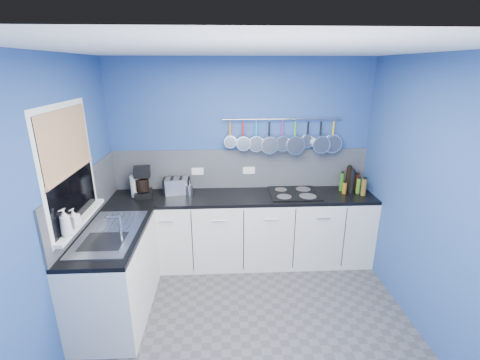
{
  "coord_description": "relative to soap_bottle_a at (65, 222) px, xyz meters",
  "views": [
    {
      "loc": [
        -0.22,
        -2.59,
        2.38
      ],
      "look_at": [
        -0.05,
        0.75,
        1.25
      ],
      "focal_mm": 25.1,
      "sensor_mm": 36.0,
      "label": 1
    }
  ],
  "objects": [
    {
      "name": "floor",
      "position": [
        1.53,
        0.02,
        -1.18
      ],
      "size": [
        3.2,
        3.0,
        0.02
      ],
      "primitive_type": "cube",
      "color": "#47474C",
      "rests_on": "ground"
    },
    {
      "name": "ceiling",
      "position": [
        1.53,
        0.02,
        1.34
      ],
      "size": [
        3.2,
        3.0,
        0.02
      ],
      "primitive_type": "cube",
      "color": "white",
      "rests_on": "ground"
    },
    {
      "name": "wall_back",
      "position": [
        1.53,
        1.53,
        0.08
      ],
      "size": [
        3.2,
        0.02,
        2.5
      ],
      "primitive_type": "cube",
      "color": "#29498D",
      "rests_on": "ground"
    },
    {
      "name": "wall_front",
      "position": [
        1.53,
        -1.49,
        0.08
      ],
      "size": [
        3.2,
        0.02,
        2.5
      ],
      "primitive_type": "cube",
      "color": "#29498D",
      "rests_on": "ground"
    },
    {
      "name": "wall_left",
      "position": [
        -0.08,
        0.02,
        0.08
      ],
      "size": [
        0.02,
        3.0,
        2.5
      ],
      "primitive_type": "cube",
      "color": "#29498D",
      "rests_on": "ground"
    },
    {
      "name": "wall_right",
      "position": [
        3.14,
        0.02,
        0.08
      ],
      "size": [
        0.02,
        3.0,
        2.5
      ],
      "primitive_type": "cube",
      "color": "#29498D",
      "rests_on": "ground"
    },
    {
      "name": "backsplash_back",
      "position": [
        1.53,
        1.51,
        -0.02
      ],
      "size": [
        3.2,
        0.02,
        0.5
      ],
      "primitive_type": "cube",
      "color": "slate",
      "rests_on": "wall_back"
    },
    {
      "name": "backsplash_left",
      "position": [
        -0.06,
        0.62,
        -0.02
      ],
      "size": [
        0.02,
        1.8,
        0.5
      ],
      "primitive_type": "cube",
      "color": "slate",
      "rests_on": "wall_left"
    },
    {
      "name": "cabinet_run_back",
      "position": [
        1.53,
        1.22,
        -0.74
      ],
      "size": [
        3.2,
        0.6,
        0.86
      ],
      "primitive_type": "cube",
      "color": "silver",
      "rests_on": "ground"
    },
    {
      "name": "worktop_back",
      "position": [
        1.53,
        1.22,
        -0.29
      ],
      "size": [
        3.2,
        0.6,
        0.04
      ],
      "primitive_type": "cube",
      "color": "black",
      "rests_on": "cabinet_run_back"
    },
    {
      "name": "cabinet_run_left",
      "position": [
        0.23,
        0.32,
        -0.74
      ],
      "size": [
        0.6,
        1.2,
        0.86
      ],
      "primitive_type": "cube",
      "color": "silver",
      "rests_on": "ground"
    },
    {
      "name": "worktop_left",
      "position": [
        0.23,
        0.32,
        -0.29
      ],
      "size": [
        0.6,
        1.2,
        0.04
      ],
      "primitive_type": "cube",
      "color": "black",
      "rests_on": "cabinet_run_left"
    },
    {
      "name": "window_frame",
      "position": [
        -0.05,
        0.32,
        0.38
      ],
      "size": [
        0.01,
        1.0,
        1.1
      ],
      "primitive_type": "cube",
      "color": "white",
      "rests_on": "wall_left"
    },
    {
      "name": "window_glass",
      "position": [
        -0.04,
        0.32,
        0.38
      ],
      "size": [
        0.01,
        0.9,
        1.0
      ],
      "primitive_type": "cube",
      "color": "black",
      "rests_on": "wall_left"
    },
    {
      "name": "bamboo_blind",
      "position": [
        -0.03,
        0.32,
        0.61
      ],
      "size": [
        0.01,
        0.9,
        0.55
      ],
      "primitive_type": "cube",
      "color": "tan",
      "rests_on": "wall_left"
    },
    {
      "name": "window_sill",
      "position": [
        -0.02,
        0.32,
        -0.13
      ],
      "size": [
        0.1,
        0.98,
        0.03
      ],
      "primitive_type": "cube",
      "color": "white",
      "rests_on": "wall_left"
    },
    {
      "name": "sink_unit",
      "position": [
        0.23,
        0.32,
        -0.27
      ],
      "size": [
        0.5,
        0.95,
        0.01
      ],
      "primitive_type": "cube",
      "color": "silver",
      "rests_on": "worktop_left"
    },
    {
      "name": "mixer_tap",
      "position": [
        0.39,
        0.14,
        -0.14
      ],
      "size": [
        0.12,
        0.08,
        0.26
      ],
      "primitive_type": null,
      "color": "silver",
      "rests_on": "worktop_left"
    },
    {
      "name": "socket_left",
      "position": [
        0.98,
        1.5,
        -0.04
      ],
      "size": [
        0.15,
        0.01,
        0.09
      ],
      "primitive_type": "cube",
      "color": "white",
      "rests_on": "backsplash_back"
    },
    {
      "name": "socket_right",
      "position": [
        1.63,
        1.5,
        -0.04
      ],
      "size": [
        0.15,
        0.01,
        0.09
      ],
      "primitive_type": "cube",
      "color": "white",
      "rests_on": "backsplash_back"
    },
    {
      "name": "pot_rail",
      "position": [
        2.03,
        1.47,
        0.61
      ],
      "size": [
        1.45,
        0.02,
        0.02
      ],
      "primitive_type": "cylinder",
      "rotation": [
        0.0,
        1.57,
        0.0
      ],
      "color": "silver",
      "rests_on": "wall_back"
    },
    {
      "name": "soap_bottle_a",
      "position": [
        0.0,
        0.0,
        0.0
      ],
      "size": [
        0.12,
        0.12,
        0.24
      ],
      "primitive_type": "imported",
      "rotation": [
        0.0,
        0.0,
        -0.43
      ],
      "color": "white",
      "rests_on": "window_sill"
    },
    {
      "name": "soap_bottle_b",
      "position": [
        0.0,
        0.15,
        -0.03
      ],
      "size": [
        0.1,
        0.1,
        0.17
      ],
      "primitive_type": "imported",
      "rotation": [
        0.0,
        0.0,
        -0.34
      ],
      "color": "white",
      "rests_on": "window_sill"
    },
    {
      "name": "paper_towel",
      "position": [
        0.25,
        1.26,
        -0.14
      ],
      "size": [
        0.12,
        0.12,
        0.26
      ],
      "primitive_type": "cylinder",
      "rotation": [
        0.0,
        0.0,
        0.05
      ],
      "color": "white",
      "rests_on": "worktop_back"
    },
    {
      "name": "coffee_maker",
      "position": [
        0.34,
        1.25,
        -0.09
      ],
      "size": [
        0.23,
        0.25,
        0.36
      ],
      "primitive_type": null,
      "rotation": [
        0.0,
        0.0,
        0.16
      ],
      "color": "black",
      "rests_on": "worktop_back"
    },
    {
      "name": "toaster",
      "position": [
        0.73,
        1.33,
        -0.17
      ],
      "size": [
        0.33,
        0.23,
        0.19
      ],
      "primitive_type": "cube",
      "rotation": [
        0.0,
        0.0,
        0.21
      ],
      "color": "silver",
      "rests_on": "worktop_back"
    },
    {
      "name": "canister",
      "position": [
        0.88,
        1.29,
        -0.21
      ],
      "size": [
        0.1,
        0.1,
        0.13
      ],
      "primitive_type": "cylinder",
      "rotation": [
        0.0,
        0.0,
        -0.12
      ],
      "color": "silver",
      "rests_on": "worktop_back"
    },
    {
      "name": "hob",
      "position": [
        2.17,
        1.24,
        -0.26
      ],
      "size": [
        0.59,
        0.52,
        0.01
      ],
      "primitive_type": "cube",
      "color": "black",
      "rests_on": "worktop_back"
    },
    {
      "name": "pan_0",
      "position": [
        1.4,
        1.46,
        0.44
      ],
      "size": [
        0.15,
        0.07,
        0.34
      ],
      "primitive_type": null,
      "color": "silver",
      "rests_on": "pot_rail"
    },
    {
      "name": "pan_1",
      "position": [
        1.55,
        1.46,
        0.43
      ],
      "size": [
        0.18,
        0.1,
        0.37
      ],
      "primitive_type": null,
      "color": "silver",
      "rests_on": "pot_rail"
    },
    {
      "name": "pan_2",
      "position": [
        1.71,
        1.46,
        0.42
      ],
      "size": [
        0.2,
        0.08,
        0.39
      ],
      "primitive_type": null,
      "color": "silver",
      "rests_on": "pot_rail"
    },
    {
      "name": "pan_3",
      "position": [
        1.87,
        1.46,
        0.41
      ],
      "size": [
        0.22,
        0.13,
        0.41
      ],
      "primitive_type": null,
      "color": "silver",
      "rests_on": "pot_rail"
    },
    {
      "name": "pan_4",
      "position": [
        2.03,
        1.46,
        0.42
      ],
      "size": [
        0.19,
        0.09,
        0.38
      ],
      "primitive_type": null,
      "color": "silver",
      "rests_on": "pot_rail"
    },
    {
      "name": "pan_5",
      "position": [
        2.19,
        1.46,
        0.4
      ],
      "size": [
        0.24,
        0.11,
        0.43
      ],
      "primitive_type": null,
      "color": "silver",
      "rests_on": "pot_rail"
    },
    {
      "name": "pan_6",
      "position": [
        2.35,
        1.46,
        0.43
      ],
      "size": [
        0.17,
        0.05,
        0.36
      ],
      "primitive_type": null,
      "color": "silver",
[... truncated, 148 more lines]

